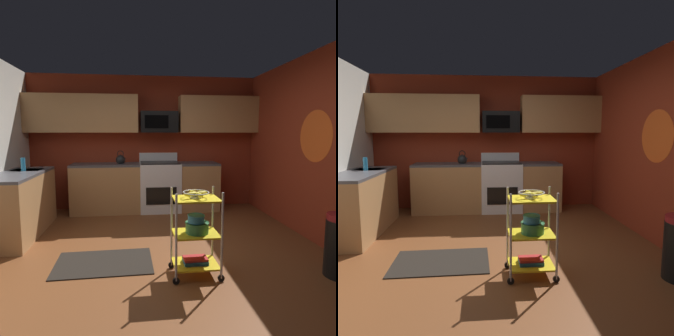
{
  "view_description": "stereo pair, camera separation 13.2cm",
  "coord_description": "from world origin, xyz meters",
  "views": [
    {
      "loc": [
        -0.25,
        -3.41,
        1.49
      ],
      "look_at": [
        0.2,
        0.24,
        1.05
      ],
      "focal_mm": 31.13,
      "sensor_mm": 36.0,
      "label": 1
    },
    {
      "loc": [
        -0.12,
        -3.42,
        1.49
      ],
      "look_at": [
        0.2,
        0.24,
        1.05
      ],
      "focal_mm": 31.13,
      "sensor_mm": 36.0,
      "label": 2
    }
  ],
  "objects": [
    {
      "name": "floor",
      "position": [
        0.0,
        0.0,
        -0.02
      ],
      "size": [
        4.4,
        4.8,
        0.04
      ],
      "primitive_type": "cube",
      "color": "brown",
      "rests_on": "ground"
    },
    {
      "name": "wall_back",
      "position": [
        0.0,
        2.43,
        1.3
      ],
      "size": [
        4.52,
        0.06,
        2.6
      ],
      "primitive_type": "cube",
      "color": "maroon",
      "rests_on": "ground"
    },
    {
      "name": "wall_right",
      "position": [
        2.23,
        0.0,
        1.3
      ],
      "size": [
        0.06,
        4.8,
        2.6
      ],
      "primitive_type": "cube",
      "color": "maroon",
      "rests_on": "ground"
    },
    {
      "name": "wall_flower_decal",
      "position": [
        2.2,
        0.26,
        1.45
      ],
      "size": [
        0.0,
        0.7,
        0.7
      ],
      "primitive_type": "cylinder",
      "rotation": [
        0.0,
        1.57,
        0.0
      ],
      "color": "#E5591E"
    },
    {
      "name": "counter_run",
      "position": [
        -0.72,
        1.68,
        0.46
      ],
      "size": [
        3.58,
        2.23,
        0.92
      ],
      "color": "#B27F4C",
      "rests_on": "ground"
    },
    {
      "name": "oven_range",
      "position": [
        0.26,
        2.1,
        0.48
      ],
      "size": [
        0.76,
        0.65,
        1.1
      ],
      "color": "white",
      "rests_on": "ground"
    },
    {
      "name": "upper_cabinets",
      "position": [
        -0.06,
        2.23,
        1.85
      ],
      "size": [
        4.4,
        0.33,
        0.7
      ],
      "color": "#B27F4C"
    },
    {
      "name": "microwave",
      "position": [
        0.26,
        2.21,
        1.7
      ],
      "size": [
        0.7,
        0.39,
        0.4
      ],
      "color": "black"
    },
    {
      "name": "rolling_cart",
      "position": [
        0.39,
        -0.54,
        0.45
      ],
      "size": [
        0.53,
        0.37,
        0.91
      ],
      "color": "silver",
      "rests_on": "ground"
    },
    {
      "name": "fruit_bowl",
      "position": [
        0.39,
        -0.54,
        0.88
      ],
      "size": [
        0.27,
        0.27,
        0.07
      ],
      "color": "silver",
      "rests_on": "rolling_cart"
    },
    {
      "name": "mixing_bowl_large",
      "position": [
        0.41,
        -0.54,
        0.52
      ],
      "size": [
        0.25,
        0.25,
        0.11
      ],
      "color": "#387F4C",
      "rests_on": "rolling_cart"
    },
    {
      "name": "mixing_bowl_small",
      "position": [
        0.39,
        -0.55,
        0.62
      ],
      "size": [
        0.18,
        0.18,
        0.08
      ],
      "color": "#338CBF",
      "rests_on": "rolling_cart"
    },
    {
      "name": "book_stack",
      "position": [
        0.39,
        -0.54,
        0.16
      ],
      "size": [
        0.25,
        0.18,
        0.06
      ],
      "color": "#1E4C8C",
      "rests_on": "rolling_cart"
    },
    {
      "name": "kettle",
      "position": [
        -0.48,
        2.1,
        1.0
      ],
      "size": [
        0.21,
        0.18,
        0.26
      ],
      "color": "black",
      "rests_on": "counter_run"
    },
    {
      "name": "dish_soap_bottle",
      "position": [
        -1.9,
        1.2,
        1.02
      ],
      "size": [
        0.06,
        0.06,
        0.2
      ],
      "primitive_type": "cylinder",
      "color": "#2D8CBF",
      "rests_on": "counter_run"
    },
    {
      "name": "floor_rug",
      "position": [
        -0.59,
        -0.14,
        0.01
      ],
      "size": [
        1.11,
        0.72,
        0.01
      ],
      "primitive_type": "cube",
      "rotation": [
        0.0,
        0.0,
        0.02
      ],
      "color": "black",
      "rests_on": "ground"
    }
  ]
}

